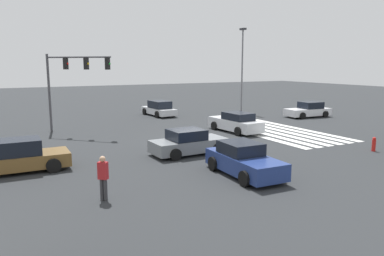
% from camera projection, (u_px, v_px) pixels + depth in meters
% --- Properties ---
extents(ground_plane, '(138.11, 138.11, 0.00)m').
position_uv_depth(ground_plane, '(192.00, 140.00, 25.55)').
color(ground_plane, '#2B2D30').
extents(crosswalk_markings, '(11.56, 5.35, 0.01)m').
position_uv_depth(crosswalk_markings, '(277.00, 131.00, 29.01)').
color(crosswalk_markings, silver).
rests_on(crosswalk_markings, ground_plane).
extents(traffic_signal_mast, '(3.89, 3.89, 5.90)m').
position_uv_depth(traffic_signal_mast, '(70.00, 75.00, 27.53)').
color(traffic_signal_mast, '#47474C').
rests_on(traffic_signal_mast, ground_plane).
extents(car_0, '(4.44, 2.15, 1.53)m').
position_uv_depth(car_0, '(244.00, 160.00, 17.47)').
color(car_0, navy).
rests_on(car_0, ground_plane).
extents(car_1, '(4.72, 2.26, 1.52)m').
position_uv_depth(car_1, '(159.00, 109.00, 37.71)').
color(car_1, silver).
rests_on(car_1, ground_plane).
extents(car_3, '(2.35, 4.64, 1.50)m').
position_uv_depth(car_3, '(308.00, 110.00, 36.82)').
color(car_3, silver).
rests_on(car_3, ground_plane).
extents(car_4, '(2.26, 4.44, 1.46)m').
position_uv_depth(car_4, '(188.00, 143.00, 21.59)').
color(car_4, gray).
rests_on(car_4, ground_plane).
extents(car_5, '(4.92, 2.24, 1.52)m').
position_uv_depth(car_5, '(236.00, 123.00, 28.71)').
color(car_5, silver).
rests_on(car_5, ground_plane).
extents(car_6, '(2.16, 4.54, 1.60)m').
position_uv_depth(car_6, '(17.00, 156.00, 17.97)').
color(car_6, brown).
rests_on(car_6, ground_plane).
extents(pedestrian, '(0.41, 0.41, 1.74)m').
position_uv_depth(pedestrian, '(103.00, 176.00, 14.15)').
color(pedestrian, '#38383D').
rests_on(pedestrian, ground_plane).
extents(street_light_pole_a, '(0.80, 0.36, 8.90)m').
position_uv_depth(street_light_pole_a, '(242.00, 63.00, 40.00)').
color(street_light_pole_a, slate).
rests_on(street_light_pole_a, ground_plane).
extents(fire_hydrant, '(0.22, 0.22, 0.86)m').
position_uv_depth(fire_hydrant, '(374.00, 144.00, 22.33)').
color(fire_hydrant, red).
rests_on(fire_hydrant, ground_plane).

